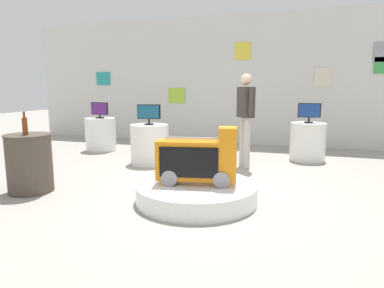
% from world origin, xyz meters
% --- Properties ---
extents(ground_plane, '(30.00, 30.00, 0.00)m').
position_xyz_m(ground_plane, '(0.00, 0.00, 0.00)').
color(ground_plane, '#9E998E').
extents(back_wall_display, '(12.46, 0.13, 3.26)m').
position_xyz_m(back_wall_display, '(-0.00, 4.38, 1.63)').
color(back_wall_display, silver).
rests_on(back_wall_display, ground).
extents(main_display_pedestal, '(1.55, 1.55, 0.24)m').
position_xyz_m(main_display_pedestal, '(0.05, -0.38, 0.12)').
color(main_display_pedestal, white).
rests_on(main_display_pedestal, ground).
extents(novelty_firetruck_tv, '(1.05, 0.51, 0.73)m').
position_xyz_m(novelty_firetruck_tv, '(0.07, -0.39, 0.53)').
color(novelty_firetruck_tv, gray).
rests_on(novelty_firetruck_tv, main_display_pedestal).
extents(display_pedestal_left_rear, '(0.69, 0.69, 0.75)m').
position_xyz_m(display_pedestal_left_rear, '(1.43, 2.74, 0.38)').
color(display_pedestal_left_rear, white).
rests_on(display_pedestal_left_rear, ground).
extents(tv_on_left_rear, '(0.44, 0.17, 0.39)m').
position_xyz_m(tv_on_left_rear, '(1.43, 2.74, 0.98)').
color(tv_on_left_rear, black).
rests_on(tv_on_left_rear, display_pedestal_left_rear).
extents(display_pedestal_center_rear, '(0.69, 0.69, 0.75)m').
position_xyz_m(display_pedestal_center_rear, '(-3.14, 2.41, 0.38)').
color(display_pedestal_center_rear, white).
rests_on(display_pedestal_center_rear, ground).
extents(tv_on_center_rear, '(0.46, 0.20, 0.36)m').
position_xyz_m(tv_on_center_rear, '(-3.14, 2.41, 0.95)').
color(tv_on_center_rear, black).
rests_on(tv_on_center_rear, display_pedestal_center_rear).
extents(display_pedestal_right_rear, '(0.73, 0.73, 0.75)m').
position_xyz_m(display_pedestal_right_rear, '(-1.47, 1.47, 0.38)').
color(display_pedestal_right_rear, white).
rests_on(display_pedestal_right_rear, ground).
extents(tv_on_right_rear, '(0.44, 0.17, 0.38)m').
position_xyz_m(tv_on_right_rear, '(-1.47, 1.47, 0.97)').
color(tv_on_right_rear, black).
rests_on(tv_on_right_rear, display_pedestal_right_rear).
extents(side_table_round, '(0.63, 0.63, 0.81)m').
position_xyz_m(side_table_round, '(-2.29, -0.69, 0.42)').
color(side_table_round, '#4C4238').
rests_on(side_table_round, ground).
extents(bottle_on_side_table, '(0.07, 0.07, 0.32)m').
position_xyz_m(bottle_on_side_table, '(-2.26, -0.76, 0.94)').
color(bottle_on_side_table, brown).
rests_on(bottle_on_side_table, side_table_round).
extents(shopper_browsing_near_truck, '(0.37, 0.49, 1.69)m').
position_xyz_m(shopper_browsing_near_truck, '(0.32, 1.71, 1.00)').
color(shopper_browsing_near_truck, '#B2ADA3').
rests_on(shopper_browsing_near_truck, ground).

